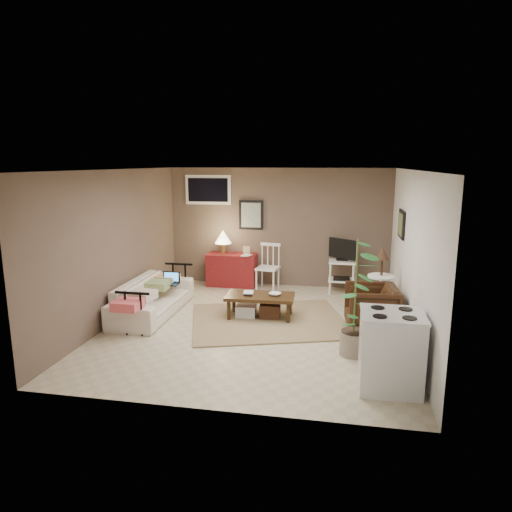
% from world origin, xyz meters
% --- Properties ---
extents(floor, '(5.00, 5.00, 0.00)m').
position_xyz_m(floor, '(0.00, 0.00, 0.00)').
color(floor, '#C1B293').
rests_on(floor, ground).
extents(art_back, '(0.50, 0.03, 0.60)m').
position_xyz_m(art_back, '(-0.55, 2.48, 1.45)').
color(art_back, black).
extents(art_right, '(0.03, 0.60, 0.45)m').
position_xyz_m(art_right, '(2.23, 1.05, 1.52)').
color(art_right, black).
extents(window, '(0.96, 0.03, 0.60)m').
position_xyz_m(window, '(-1.45, 2.48, 1.95)').
color(window, white).
extents(rug, '(2.88, 2.56, 0.02)m').
position_xyz_m(rug, '(0.17, 0.26, 0.01)').
color(rug, '#987A58').
rests_on(rug, floor).
extents(coffee_table, '(1.12, 0.61, 0.42)m').
position_xyz_m(coffee_table, '(-0.00, 0.38, 0.23)').
color(coffee_table, '#33220E').
rests_on(coffee_table, floor).
extents(sofa, '(0.58, 1.99, 0.78)m').
position_xyz_m(sofa, '(-1.80, 0.26, 0.39)').
color(sofa, beige).
rests_on(sofa, floor).
extents(sofa_pillows, '(0.38, 1.89, 0.13)m').
position_xyz_m(sofa_pillows, '(-1.75, 0.03, 0.48)').
color(sofa_pillows, beige).
rests_on(sofa_pillows, sofa).
extents(sofa_end_rails, '(0.54, 1.99, 0.67)m').
position_xyz_m(sofa_end_rails, '(-1.69, 0.26, 0.33)').
color(sofa_end_rails, black).
rests_on(sofa_end_rails, floor).
extents(laptop, '(0.31, 0.22, 0.21)m').
position_xyz_m(laptop, '(-1.61, 0.61, 0.50)').
color(laptop, black).
rests_on(laptop, sofa).
extents(red_console, '(1.00, 0.45, 1.16)m').
position_xyz_m(red_console, '(-0.93, 2.26, 0.40)').
color(red_console, maroon).
rests_on(red_console, floor).
extents(spindle_chair, '(0.47, 0.47, 0.91)m').
position_xyz_m(spindle_chair, '(-0.15, 2.14, 0.43)').
color(spindle_chair, white).
rests_on(spindle_chair, floor).
extents(tv_stand, '(0.54, 0.42, 1.07)m').
position_xyz_m(tv_stand, '(1.31, 2.14, 0.56)').
color(tv_stand, white).
rests_on(tv_stand, floor).
extents(side_table, '(0.43, 0.43, 1.16)m').
position_xyz_m(side_table, '(1.93, 0.81, 0.72)').
color(side_table, white).
rests_on(side_table, floor).
extents(armchair, '(0.76, 0.80, 0.77)m').
position_xyz_m(armchair, '(1.75, 0.16, 0.38)').
color(armchair, '#331A0E').
rests_on(armchair, floor).
extents(potted_plant, '(0.40, 0.40, 1.58)m').
position_xyz_m(potted_plant, '(1.47, -0.82, 0.84)').
color(potted_plant, gray).
rests_on(potted_plant, floor).
extents(stove, '(0.69, 0.64, 0.90)m').
position_xyz_m(stove, '(1.85, -1.67, 0.45)').
color(stove, silver).
rests_on(stove, floor).
extents(bowl, '(0.20, 0.08, 0.19)m').
position_xyz_m(bowl, '(0.25, 0.39, 0.49)').
color(bowl, '#33220E').
rests_on(bowl, coffee_table).
extents(book_table, '(0.16, 0.04, 0.22)m').
position_xyz_m(book_table, '(-0.28, 0.45, 0.51)').
color(book_table, '#33220E').
rests_on(book_table, coffee_table).
extents(book_console, '(0.17, 0.07, 0.23)m').
position_xyz_m(book_console, '(-0.65, 2.13, 0.78)').
color(book_console, '#33220E').
rests_on(book_console, red_console).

